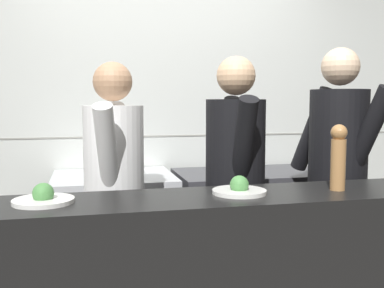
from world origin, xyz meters
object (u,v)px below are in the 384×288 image
object	(u,v)px
oven_range	(114,237)
plated_dish_appetiser	(239,189)
pepper_mill	(338,156)
plated_dish_main	(43,198)
chef_line	(337,174)
stock_pot	(118,163)
chef_head_cook	(115,193)
chef_sous	(235,186)

from	to	relation	value
oven_range	plated_dish_appetiser	bearing A→B (deg)	-68.03
oven_range	pepper_mill	xyz separation A→B (m)	(0.99, -1.28, 0.72)
plated_dish_main	chef_line	size ratio (longest dim) A/B	0.15
plated_dish_main	plated_dish_appetiser	world-z (taller)	plated_dish_main
stock_pot	plated_dish_appetiser	xyz separation A→B (m)	(0.47, -1.20, 0.03)
chef_head_cook	stock_pot	bearing A→B (deg)	96.77
pepper_mill	chef_line	xyz separation A→B (m)	(0.35, 0.58, -0.19)
plated_dish_appetiser	chef_line	xyz separation A→B (m)	(0.84, 0.55, -0.05)
chef_head_cook	chef_sous	size ratio (longest dim) A/B	0.98
plated_dish_main	chef_sous	size ratio (longest dim) A/B	0.15
chef_head_cook	chef_line	xyz separation A→B (m)	(1.38, -0.03, 0.06)
plated_dish_appetiser	chef_sous	distance (m)	0.53
chef_sous	chef_head_cook	bearing A→B (deg)	-179.61
stock_pot	chef_head_cook	world-z (taller)	chef_head_cook
oven_range	chef_sous	bearing A→B (deg)	-48.68
chef_sous	stock_pot	bearing A→B (deg)	138.46
chef_head_cook	plated_dish_appetiser	bearing A→B (deg)	-34.44
plated_dish_main	pepper_mill	size ratio (longest dim) A/B	0.81
plated_dish_main	chef_line	bearing A→B (deg)	17.73
stock_pot	chef_head_cook	xyz separation A→B (m)	(-0.07, -0.62, -0.08)
plated_dish_main	pepper_mill	xyz separation A→B (m)	(1.35, -0.04, 0.14)
stock_pot	plated_dish_appetiser	size ratio (longest dim) A/B	1.11
plated_dish_main	chef_sous	bearing A→B (deg)	26.07
plated_dish_appetiser	chef_line	bearing A→B (deg)	33.28
chef_head_cook	chef_line	world-z (taller)	chef_line
plated_dish_main	stock_pot	bearing A→B (deg)	71.73
oven_range	pepper_mill	distance (m)	1.77
stock_pot	chef_sous	size ratio (longest dim) A/B	0.16
plated_dish_appetiser	plated_dish_main	bearing A→B (deg)	179.62
oven_range	chef_line	xyz separation A→B (m)	(1.34, -0.70, 0.52)
pepper_mill	chef_sous	bearing A→B (deg)	122.12
chef_sous	plated_dish_main	bearing A→B (deg)	-147.05
stock_pot	chef_head_cook	bearing A→B (deg)	-96.10
stock_pot	chef_line	size ratio (longest dim) A/B	0.16
stock_pot	plated_dish_main	world-z (taller)	plated_dish_main
oven_range	chef_line	world-z (taller)	chef_line
oven_range	pepper_mill	world-z (taller)	pepper_mill
plated_dish_appetiser	chef_sous	xyz separation A→B (m)	(0.15, 0.50, -0.09)
oven_range	plated_dish_appetiser	xyz separation A→B (m)	(0.50, -1.25, 0.57)
plated_dish_main	plated_dish_appetiser	distance (m)	0.87
plated_dish_appetiser	chef_sous	world-z (taller)	chef_sous
plated_dish_appetiser	stock_pot	bearing A→B (deg)	111.33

